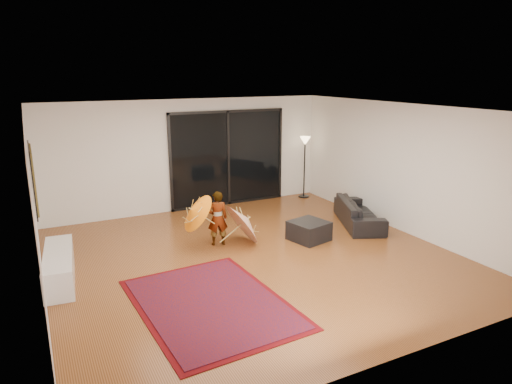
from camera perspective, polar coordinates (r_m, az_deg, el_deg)
floor at (r=8.48m, az=-0.30°, el=-8.20°), size 7.00×7.00×0.00m
ceiling at (r=7.83m, az=-0.33°, el=10.31°), size 7.00×7.00×0.00m
wall_back at (r=11.22m, az=-8.31°, el=4.57°), size 7.00×0.00×7.00m
wall_front at (r=5.30m, az=16.93°, el=-7.62°), size 7.00×0.00×7.00m
wall_left at (r=7.26m, az=-25.91°, el=-2.41°), size 0.00×7.00×7.00m
wall_right at (r=10.06m, az=17.86°, el=2.83°), size 0.00×7.00×7.00m
sliding_door at (r=11.57m, az=-3.52°, el=4.24°), size 3.06×0.07×2.40m
painting at (r=8.16m, az=-26.08°, el=1.52°), size 0.04×1.28×1.08m
media_console at (r=8.18m, az=-23.39°, el=-8.54°), size 0.59×1.77×0.48m
speaker at (r=8.08m, az=-23.27°, el=-9.33°), size 0.38×0.38×0.35m
persian_rug at (r=6.94m, az=-5.66°, el=-13.68°), size 2.16×2.91×0.02m
sofa at (r=10.43m, az=12.75°, el=-2.51°), size 1.45×2.02×0.55m
ottoman at (r=9.33m, az=6.63°, el=-4.83°), size 0.82×0.82×0.39m
floor_lamp at (r=12.26m, az=6.14°, el=5.28°), size 0.28×0.28×1.65m
child at (r=8.94m, az=-4.84°, el=-3.29°), size 0.44×0.34×1.09m
parasol_orange at (r=8.66m, az=-8.12°, el=-2.68°), size 0.62×0.79×0.86m
parasol_white at (r=9.05m, az=-0.95°, el=-3.28°), size 0.68×0.95×0.98m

